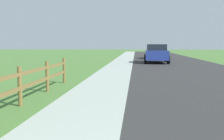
{
  "coord_description": "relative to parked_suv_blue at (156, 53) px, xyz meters",
  "views": [
    {
      "loc": [
        0.26,
        -0.74,
        1.57
      ],
      "look_at": [
        -0.61,
        8.97,
        0.64
      ],
      "focal_mm": 42.86,
      "sensor_mm": 36.0,
      "label": 1
    }
  ],
  "objects": [
    {
      "name": "curb_concrete",
      "position": [
        -5.01,
        4.31,
        -0.82
      ],
      "size": [
        6.0,
        66.0,
        0.01
      ],
      "primitive_type": "cube",
      "color": "#A0ADA1",
      "rests_on": "ground"
    },
    {
      "name": "grass_verge",
      "position": [
        -6.51,
        4.31,
        -0.82
      ],
      "size": [
        5.0,
        66.0,
        0.0
      ],
      "primitive_type": "cube",
      "color": "#487334",
      "rests_on": "ground"
    },
    {
      "name": "ground_plane",
      "position": [
        -2.01,
        2.31,
        -0.82
      ],
      "size": [
        120.0,
        120.0,
        0.0
      ],
      "primitive_type": "plane",
      "color": "#487334"
    },
    {
      "name": "parked_car_red",
      "position": [
        0.53,
        7.05,
        -0.09
      ],
      "size": [
        2.21,
        4.97,
        1.45
      ],
      "color": "maroon",
      "rests_on": "ground"
    },
    {
      "name": "parked_suv_blue",
      "position": [
        0.0,
        0.0,
        0.0
      ],
      "size": [
        2.15,
        4.43,
        1.6
      ],
      "color": "navy",
      "rests_on": "ground"
    },
    {
      "name": "road_asphalt",
      "position": [
        1.49,
        4.31,
        -0.82
      ],
      "size": [
        7.0,
        66.0,
        0.01
      ],
      "primitive_type": "cube",
      "color": "#2D2D2D",
      "rests_on": "ground"
    }
  ]
}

